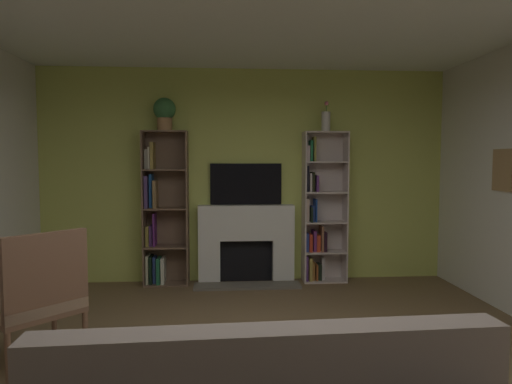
# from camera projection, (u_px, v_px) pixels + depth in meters

# --- Properties ---
(wall_back_accent) EXTENTS (5.39, 0.06, 2.77)m
(wall_back_accent) POSITION_uv_depth(u_px,v_px,m) (246.00, 176.00, 5.97)
(wall_back_accent) COLOR #BFCA5C
(wall_back_accent) RESTS_ON ground_plane
(fireplace) EXTENTS (1.34, 0.51, 1.01)m
(fireplace) POSITION_uv_depth(u_px,v_px,m) (246.00, 242.00, 5.89)
(fireplace) COLOR white
(fireplace) RESTS_ON ground_plane
(tv) EXTENTS (0.93, 0.06, 0.53)m
(tv) POSITION_uv_depth(u_px,v_px,m) (246.00, 184.00, 5.92)
(tv) COLOR black
(tv) RESTS_ON fireplace
(bookshelf_left) EXTENTS (0.56, 0.30, 1.96)m
(bookshelf_left) POSITION_uv_depth(u_px,v_px,m) (161.00, 214.00, 5.78)
(bookshelf_left) COLOR brown
(bookshelf_left) RESTS_ON ground_plane
(bookshelf_right) EXTENTS (0.56, 0.28, 1.96)m
(bookshelf_right) POSITION_uv_depth(u_px,v_px,m) (319.00, 214.00, 5.94)
(bookshelf_right) COLOR beige
(bookshelf_right) RESTS_ON ground_plane
(potted_plant) EXTENTS (0.28, 0.28, 0.41)m
(potted_plant) POSITION_uv_depth(u_px,v_px,m) (165.00, 112.00, 5.66)
(potted_plant) COLOR #AB7C4F
(potted_plant) RESTS_ON bookshelf_left
(vase_with_flowers) EXTENTS (0.11, 0.11, 0.39)m
(vase_with_flowers) POSITION_uv_depth(u_px,v_px,m) (326.00, 120.00, 5.81)
(vase_with_flowers) COLOR silver
(vase_with_flowers) RESTS_ON bookshelf_right
(armchair) EXTENTS (0.84, 0.84, 1.06)m
(armchair) POSITION_uv_depth(u_px,v_px,m) (37.00, 297.00, 3.45)
(armchair) COLOR brown
(armchair) RESTS_ON ground_plane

